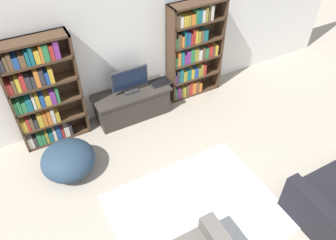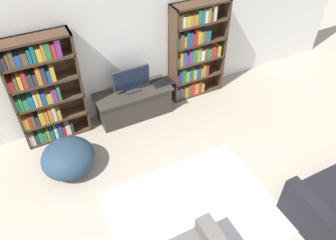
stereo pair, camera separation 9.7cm
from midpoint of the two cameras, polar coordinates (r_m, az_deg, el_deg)
wall_back at (r=5.41m, az=-7.48°, el=13.73°), size 8.80×0.06×2.60m
bookshelf_left at (r=5.21m, az=-21.74°, el=4.33°), size 1.02×0.30×1.77m
bookshelf_right at (r=5.90m, az=3.66°, el=11.80°), size 1.02×0.30×1.77m
tv_stand at (r=5.69m, az=-6.70°, el=2.80°), size 1.31×0.50×0.51m
television at (r=5.42m, az=-7.20°, el=6.91°), size 0.63×0.16×0.44m
laptop at (r=5.71m, az=-1.93°, el=6.62°), size 0.35×0.25×0.03m
area_rug at (r=4.53m, az=4.42°, el=-15.50°), size 2.15×1.71×0.02m
beanbag_ottoman at (r=4.97m, az=-17.51°, el=-6.65°), size 0.77×0.77×0.49m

